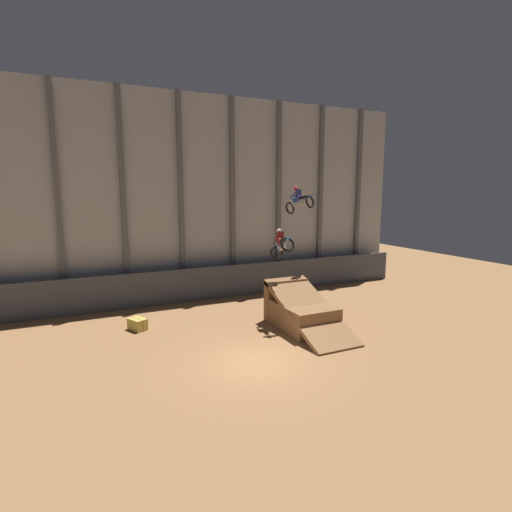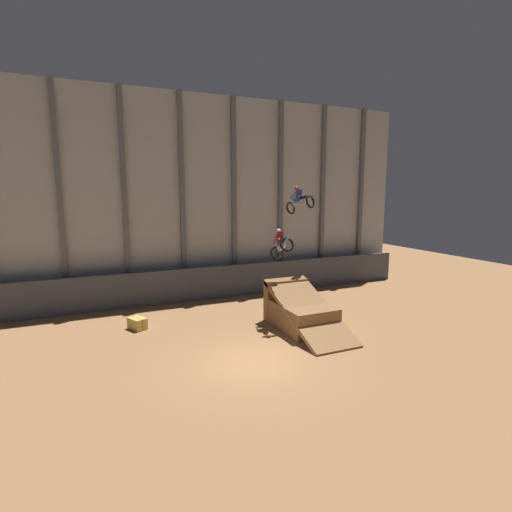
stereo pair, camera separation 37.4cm
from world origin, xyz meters
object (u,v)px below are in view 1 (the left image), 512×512
at_px(rider_bike_left_air, 281,244).
at_px(hay_bale_trackside, 138,324).
at_px(dirt_ramp, 300,312).
at_px(rider_bike_right_air, 299,201).

xyz_separation_m(rider_bike_left_air, hay_bale_trackside, (-6.82, 2.10, -3.80)).
bearing_deg(dirt_ramp, rider_bike_left_air, 124.51).
bearing_deg(dirt_ramp, hay_bale_trackside, 158.13).
height_order(dirt_ramp, rider_bike_left_air, rider_bike_left_air).
distance_m(dirt_ramp, rider_bike_left_air, 3.48).
height_order(rider_bike_right_air, hay_bale_trackside, rider_bike_right_air).
bearing_deg(hay_bale_trackside, rider_bike_right_air, -0.61).
distance_m(dirt_ramp, rider_bike_right_air, 6.32).
bearing_deg(rider_bike_right_air, hay_bale_trackside, 156.80).
xyz_separation_m(dirt_ramp, rider_bike_right_air, (1.59, 2.88, 5.40)).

